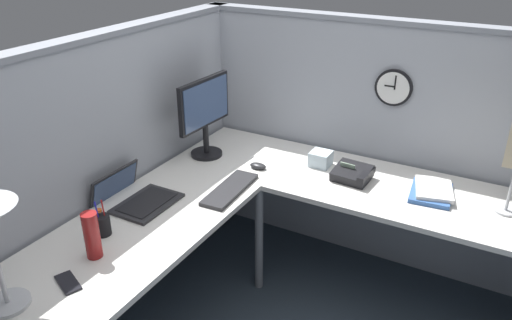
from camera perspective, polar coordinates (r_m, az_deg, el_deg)
name	(u,v)px	position (r m, az deg, el deg)	size (l,w,h in m)	color
ground_plane	(270,310)	(3.08, 1.58, -16.74)	(6.80, 6.80, 0.00)	#2D3842
cubicle_wall_back	(98,184)	(2.83, -17.62, -2.58)	(2.57, 0.12, 1.58)	#999EA8
cubicle_wall_right	(371,144)	(3.26, 13.00, 1.78)	(0.12, 2.37, 1.58)	#999EA8
desk	(266,235)	(2.57, 1.18, -8.54)	(2.35, 2.15, 0.73)	silver
monitor	(205,112)	(3.08, -5.86, 5.52)	(0.46, 0.20, 0.50)	black
laptop	(133,196)	(2.74, -13.90, -4.06)	(0.34, 0.38, 0.22)	#232326
keyboard	(230,189)	(2.76, -2.99, -3.36)	(0.43, 0.14, 0.02)	#232326
computer_mouse	(258,166)	(3.00, 0.23, -0.68)	(0.06, 0.10, 0.03)	#232326
pen_cup	(102,225)	(2.48, -17.14, -7.08)	(0.08, 0.08, 0.18)	black
cell_phone	(68,283)	(2.24, -20.69, -12.97)	(0.07, 0.14, 0.01)	black
thermos_flask	(92,235)	(2.31, -18.24, -8.17)	(0.07, 0.07, 0.22)	maroon
office_phone	(353,174)	(2.91, 11.05, -1.61)	(0.20, 0.22, 0.11)	black
book_stack	(432,191)	(2.88, 19.47, -3.38)	(0.31, 0.25, 0.04)	#335999
tissue_box	(321,159)	(3.05, 7.40, 0.15)	(0.12, 0.12, 0.09)	silver
wall_clock	(394,87)	(3.05, 15.46, 7.99)	(0.04, 0.22, 0.22)	black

